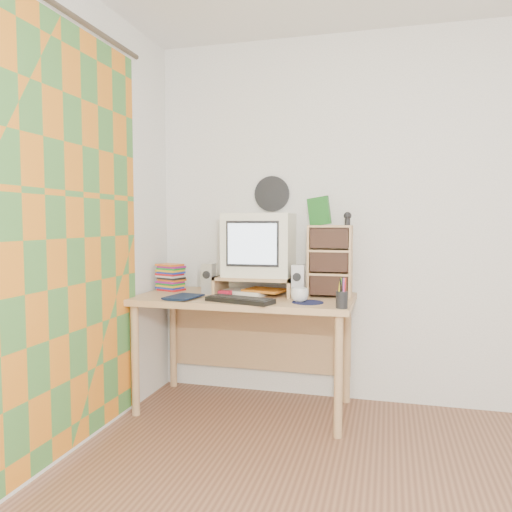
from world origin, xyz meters
The scene contains 19 objects.
back_wall centered at (0.00, 1.75, 1.25)m, with size 3.50×3.50×0.00m, color white.
curtain centered at (-1.71, 0.48, 1.15)m, with size 2.20×2.20×0.00m, color orange.
wall_disc centered at (-0.93, 1.73, 1.43)m, with size 0.25×0.25×0.02m, color black.
desk centered at (-1.03, 1.44, 0.62)m, with size 1.40×0.70×0.75m.
monitor_riser centered at (-0.98, 1.48, 0.84)m, with size 0.52×0.30×0.12m.
crt_monitor centered at (-0.97, 1.53, 1.08)m, with size 0.44×0.44×0.42m, color white.
speaker_left centered at (-1.29, 1.41, 0.85)m, with size 0.08×0.08×0.21m, color #B6B6BB.
speaker_right centered at (-0.68, 1.40, 0.86)m, with size 0.08×0.08×0.21m, color #B6B6BB.
keyboard centered at (-0.99, 1.13, 0.76)m, with size 0.42×0.14×0.03m, color black.
dvd_stack centered at (-1.61, 1.51, 0.87)m, with size 0.17×0.12×0.24m, color brown, non-canonical shape.
cd_rack centered at (-0.49, 1.49, 0.98)m, with size 0.28×0.15×0.46m, color tan.
mug centered at (-0.64, 1.23, 0.79)m, with size 0.11×0.11×0.09m, color silver.
diary centered at (-1.46, 1.19, 0.77)m, with size 0.21×0.16×0.04m, color #0E1A34.
mousepad centered at (-0.59, 1.22, 0.75)m, with size 0.19×0.19×0.00m, color black.
pen_cup centered at (-0.38, 1.08, 0.82)m, with size 0.07×0.07×0.13m, color black, non-canonical shape.
papers centered at (-0.99, 1.46, 0.77)m, with size 0.29×0.22×0.04m, color white, non-canonical shape.
red_box centered at (-1.14, 1.30, 0.77)m, with size 0.08×0.05×0.04m, color #B2132C.
game_box centered at (-0.56, 1.47, 1.30)m, with size 0.14×0.03×0.18m, color #1C6220.
webcam centered at (-0.38, 1.47, 1.25)m, with size 0.05×0.05×0.08m, color black, non-canonical shape.
Camera 1 is at (-0.13, -1.72, 1.24)m, focal length 35.00 mm.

